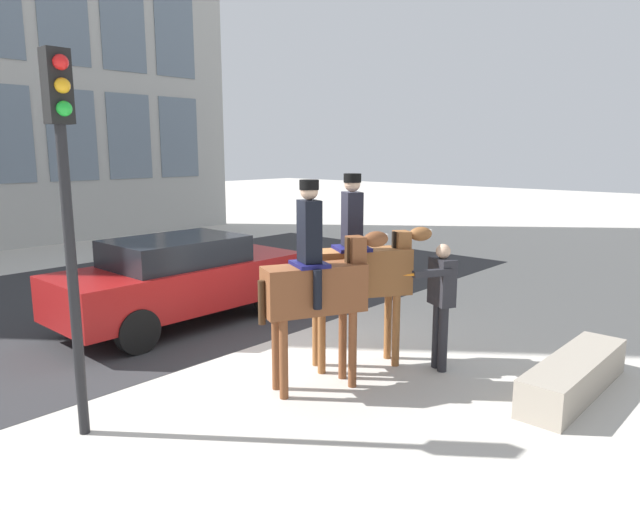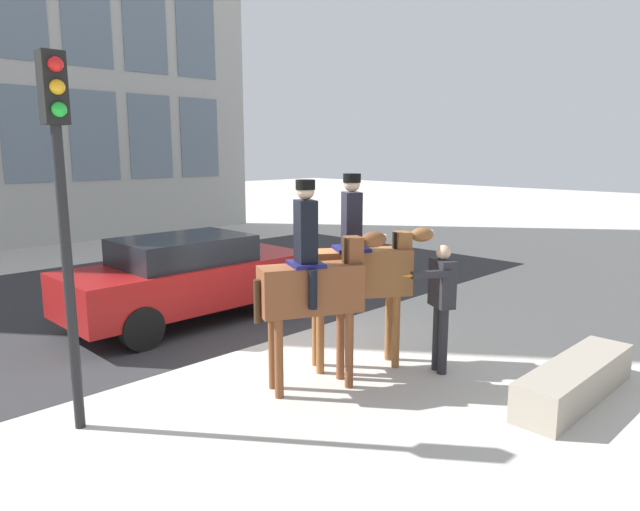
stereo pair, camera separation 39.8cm
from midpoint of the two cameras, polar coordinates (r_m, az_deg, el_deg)
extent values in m
plane|color=beige|center=(8.79, -3.31, -9.79)|extent=(80.00, 80.00, 0.00)
cube|color=#2D2D30|center=(12.59, -17.87, -4.01)|extent=(18.76, 8.50, 0.01)
cube|color=slate|center=(20.10, -26.57, 10.76)|extent=(1.65, 0.02, 2.96)
cube|color=slate|center=(20.86, -21.11, 11.11)|extent=(1.65, 0.02, 2.96)
cube|color=slate|center=(21.79, -16.06, 11.33)|extent=(1.65, 0.02, 2.96)
cube|color=slate|center=(22.86, -11.45, 11.47)|extent=(1.65, 0.02, 2.96)
cube|color=slate|center=(20.52, -27.46, 21.10)|extent=(1.65, 0.02, 2.96)
cube|color=slate|center=(21.27, -21.80, 21.09)|extent=(1.65, 0.02, 2.96)
cube|color=slate|center=(22.18, -16.57, 20.91)|extent=(1.65, 0.02, 2.96)
cube|color=slate|center=(23.24, -11.80, 20.61)|extent=(1.65, 0.02, 2.96)
cube|color=brown|center=(7.19, 0.66, -3.37)|extent=(1.37, 0.96, 0.61)
cylinder|color=brown|center=(7.73, 3.55, -8.69)|extent=(0.11, 0.11, 1.02)
cylinder|color=brown|center=(7.46, 4.49, -9.41)|extent=(0.11, 0.11, 1.02)
cylinder|color=brown|center=(7.43, -3.22, -9.48)|extent=(0.11, 0.11, 1.02)
cylinder|color=brown|center=(7.15, -2.52, -10.28)|extent=(0.11, 0.11, 1.02)
cube|color=brown|center=(7.33, 4.88, -0.23)|extent=(0.28, 0.30, 0.55)
cube|color=#382314|center=(7.28, 4.02, -0.13)|extent=(0.07, 0.09, 0.49)
ellipsoid|color=brown|center=(7.42, 6.95, 1.59)|extent=(0.40, 0.33, 0.21)
cube|color=silver|center=(7.46, 7.67, 1.78)|extent=(0.13, 0.10, 0.08)
cylinder|color=#382314|center=(7.02, -4.67, -4.64)|extent=(0.09, 0.09, 0.55)
cube|color=#14144C|center=(7.10, 0.17, -0.87)|extent=(0.56, 0.60, 0.05)
cube|color=black|center=(7.03, 0.17, 2.44)|extent=(0.34, 0.38, 0.77)
sphere|color=#D1A889|center=(6.98, 0.17, 6.46)|extent=(0.22, 0.22, 0.22)
cylinder|color=black|center=(6.98, 0.17, 7.09)|extent=(0.24, 0.24, 0.12)
cylinder|color=black|center=(7.41, -0.53, -2.48)|extent=(0.11, 0.11, 0.49)
cylinder|color=black|center=(6.91, 0.92, -3.42)|extent=(0.11, 0.11, 0.49)
cube|color=brown|center=(7.95, 5.09, -1.73)|extent=(1.51, 1.20, 0.65)
cylinder|color=brown|center=(8.48, 8.25, -6.93)|extent=(0.11, 0.11, 1.04)
cylinder|color=brown|center=(8.21, 8.99, -7.55)|extent=(0.11, 0.11, 1.04)
cylinder|color=brown|center=(8.18, 0.98, -7.48)|extent=(0.11, 0.11, 1.04)
cylinder|color=brown|center=(7.90, 1.48, -8.15)|extent=(0.11, 0.11, 1.04)
cube|color=brown|center=(8.11, 9.64, 0.75)|extent=(0.30, 0.31, 0.46)
cube|color=black|center=(8.06, 8.85, 0.86)|extent=(0.08, 0.09, 0.41)
ellipsoid|color=brown|center=(8.19, 11.54, 2.05)|extent=(0.39, 0.35, 0.20)
cube|color=silver|center=(8.23, 12.19, 2.20)|extent=(0.13, 0.11, 0.08)
cylinder|color=black|center=(7.79, -0.57, -2.77)|extent=(0.09, 0.09, 0.55)
cube|color=#14144C|center=(7.87, 4.60, 0.69)|extent=(0.64, 0.65, 0.05)
cube|color=black|center=(7.81, 4.64, 3.61)|extent=(0.36, 0.39, 0.75)
sphere|color=#D1A889|center=(7.77, 4.69, 7.15)|extent=(0.22, 0.22, 0.22)
cylinder|color=black|center=(7.76, 4.70, 7.72)|extent=(0.24, 0.24, 0.12)
cylinder|color=black|center=(8.17, 4.03, -0.92)|extent=(0.11, 0.11, 0.52)
cylinder|color=black|center=(7.67, 5.14, -1.70)|extent=(0.11, 0.11, 0.52)
cylinder|color=#232328|center=(8.11, 13.59, -8.32)|extent=(0.13, 0.13, 0.94)
cylinder|color=#232328|center=(8.24, 13.01, -8.00)|extent=(0.13, 0.13, 0.94)
cube|color=#232328|center=(7.96, 13.54, -2.72)|extent=(0.38, 0.46, 0.65)
sphere|color=#D1A889|center=(7.88, 13.67, 0.30)|extent=(0.20, 0.20, 0.20)
cube|color=#232328|center=(7.64, 12.50, -1.85)|extent=(0.53, 0.34, 0.09)
cone|color=orange|center=(7.47, 10.19, -2.04)|extent=(0.18, 0.12, 0.04)
cube|color=maroon|center=(10.44, -11.84, -2.61)|extent=(4.45, 1.75, 0.75)
cube|color=black|center=(10.26, -12.48, 0.57)|extent=(2.22, 1.54, 0.46)
cylinder|color=black|center=(10.71, -3.19, -4.12)|extent=(0.70, 0.21, 0.70)
cylinder|color=black|center=(11.93, -8.35, -2.70)|extent=(0.70, 0.21, 0.70)
cylinder|color=black|center=(9.19, -16.22, -7.02)|extent=(0.70, 0.21, 0.70)
cylinder|color=black|center=(10.58, -20.45, -4.96)|extent=(0.70, 0.21, 0.70)
cylinder|color=black|center=(6.55, -22.25, -2.59)|extent=(0.11, 0.11, 3.30)
cube|color=black|center=(6.44, -23.52, 15.12)|extent=(0.24, 0.19, 0.72)
sphere|color=red|center=(6.35, -23.25, 17.18)|extent=(0.15, 0.15, 0.15)
sphere|color=orange|center=(6.33, -23.11, 15.25)|extent=(0.15, 0.15, 0.15)
sphere|color=green|center=(6.31, -22.96, 13.30)|extent=(0.15, 0.15, 0.15)
cube|color=#9E9384|center=(7.96, 25.53, -11.23)|extent=(2.42, 0.56, 0.47)
camera|label=1|loc=(0.20, -88.58, 0.26)|focal=32.00mm
camera|label=2|loc=(0.20, 91.42, -0.26)|focal=32.00mm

